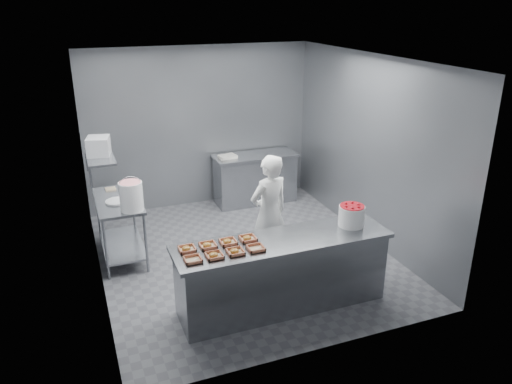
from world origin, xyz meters
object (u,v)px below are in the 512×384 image
(glaze_bucket, at_px, (131,196))
(worker, at_px, (269,213))
(tray_7, at_px, (248,238))
(strawberry_tub, at_px, (352,215))
(tray_5, at_px, (208,245))
(appliance, at_px, (98,146))
(tray_2, at_px, (235,252))
(tray_4, at_px, (187,249))
(service_counter, at_px, (282,273))
(back_counter, at_px, (255,178))
(prep_table, at_px, (120,220))
(tray_0, at_px, (193,259))
(tray_1, at_px, (214,255))
(tray_3, at_px, (256,248))
(tray_6, at_px, (228,242))

(glaze_bucket, bearing_deg, worker, -18.37)
(tray_7, distance_m, strawberry_tub, 1.34)
(tray_5, bearing_deg, appliance, 117.26)
(tray_2, bearing_deg, tray_4, 152.31)
(tray_2, relative_size, tray_7, 1.00)
(service_counter, height_order, back_counter, same)
(prep_table, distance_m, tray_5, 2.01)
(tray_0, relative_size, strawberry_tub, 0.59)
(service_counter, distance_m, tray_0, 1.21)
(tray_1, bearing_deg, appliance, 114.38)
(tray_3, xyz_separation_m, tray_4, (-0.72, 0.25, 0.00))
(tray_4, height_order, tray_6, same)
(tray_6, distance_m, worker, 1.18)
(tray_4, bearing_deg, tray_0, -89.31)
(service_counter, height_order, appliance, appliance)
(back_counter, height_order, tray_3, tray_3)
(tray_1, relative_size, tray_4, 1.00)
(tray_4, relative_size, appliance, 0.58)
(tray_4, distance_m, worker, 1.56)
(back_counter, relative_size, tray_7, 8.01)
(tray_2, relative_size, tray_4, 1.00)
(tray_0, relative_size, tray_1, 1.00)
(tray_0, height_order, tray_5, tray_5)
(back_counter, distance_m, tray_7, 3.41)
(service_counter, distance_m, glaze_bucket, 2.23)
(strawberry_tub, bearing_deg, tray_6, 177.01)
(tray_0, height_order, tray_1, tray_1)
(tray_0, height_order, tray_2, tray_2)
(back_counter, bearing_deg, worker, -106.52)
(prep_table, xyz_separation_m, tray_3, (1.26, -2.08, 0.33))
(tray_0, bearing_deg, glaze_bucket, 103.77)
(tray_1, bearing_deg, prep_table, 110.54)
(service_counter, bearing_deg, tray_7, 162.19)
(tray_3, bearing_deg, back_counter, 69.10)
(tray_2, xyz_separation_m, tray_7, (0.24, 0.25, 0.00))
(tray_2, bearing_deg, back_counter, 65.59)
(glaze_bucket, bearing_deg, appliance, 124.24)
(tray_1, height_order, tray_3, tray_1)
(prep_table, relative_size, glaze_bucket, 2.54)
(tray_1, xyz_separation_m, glaze_bucket, (-0.64, 1.64, 0.18))
(tray_0, distance_m, tray_3, 0.72)
(service_counter, bearing_deg, tray_1, -171.78)
(tray_1, height_order, tray_5, same)
(prep_table, distance_m, tray_1, 2.24)
(tray_5, bearing_deg, tray_3, -27.55)
(tray_2, xyz_separation_m, glaze_bucket, (-0.88, 1.64, 0.18))
(tray_1, bearing_deg, tray_2, 0.00)
(tray_3, bearing_deg, tray_4, 160.79)
(tray_7, relative_size, glaze_bucket, 0.40)
(tray_7, height_order, glaze_bucket, glaze_bucket)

